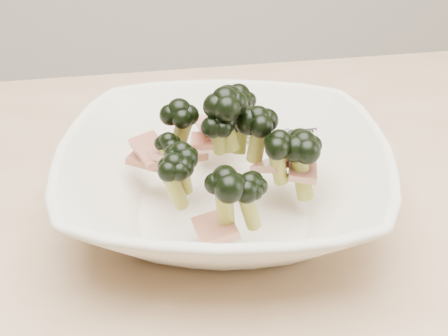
% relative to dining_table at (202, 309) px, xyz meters
% --- Properties ---
extents(dining_table, '(1.20, 0.80, 0.75)m').
position_rel_dining_table_xyz_m(dining_table, '(0.00, 0.00, 0.00)').
color(dining_table, tan).
rests_on(dining_table, ground).
extents(broccoli_dish, '(0.36, 0.36, 0.14)m').
position_rel_dining_table_xyz_m(broccoli_dish, '(0.03, 0.03, 0.14)').
color(broccoli_dish, beige).
rests_on(broccoli_dish, dining_table).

